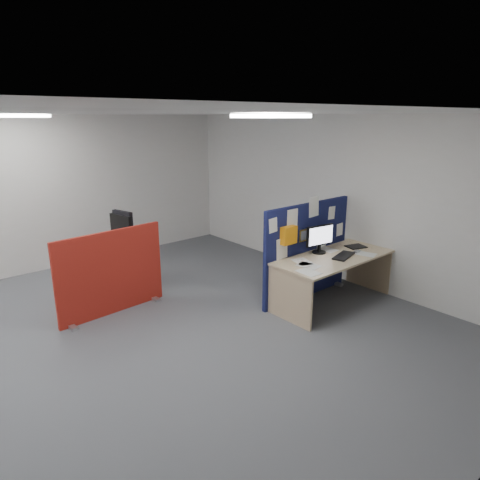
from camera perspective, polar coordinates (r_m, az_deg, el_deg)
floor at (r=5.22m, az=-21.63°, el=-15.81°), size 9.00×9.00×0.00m
ceiling at (r=4.49m, az=-25.31°, el=15.13°), size 9.00×7.00×0.02m
wall_front at (r=1.99m, az=13.72°, el=-25.87°), size 9.00×0.02×2.70m
wall_right at (r=7.30m, az=12.46°, el=5.42°), size 0.02×7.00×2.70m
ceiling_lights at (r=5.22m, az=-23.74°, el=14.92°), size 4.10×4.10×0.04m
navy_divider at (r=6.46m, az=8.83°, el=-1.38°), size 1.77×0.30×1.55m
main_desk at (r=6.38m, az=12.03°, el=-3.41°), size 1.90×0.84×0.73m
monitor_main at (r=6.34m, az=10.59°, el=0.31°), size 0.48×0.20×0.42m
keyboard at (r=6.30m, az=13.64°, el=-2.07°), size 0.48×0.29×0.02m
mouse at (r=6.54m, az=15.33°, el=-1.49°), size 0.10×0.06×0.03m
paper_tray at (r=6.81m, az=15.19°, el=-0.85°), size 0.33×0.29×0.01m
red_divider at (r=6.17m, az=-16.78°, el=-4.30°), size 1.58×0.30×1.18m
office_chair at (r=7.11m, az=-16.15°, el=-0.72°), size 0.79×0.77×1.19m
desk_papers at (r=6.09m, az=11.03°, el=-2.65°), size 1.46×0.82×0.00m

